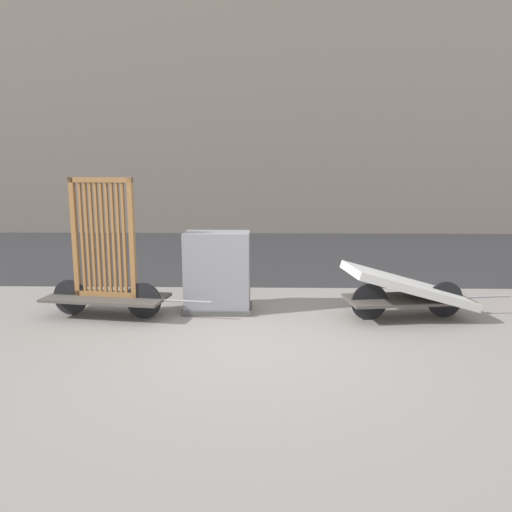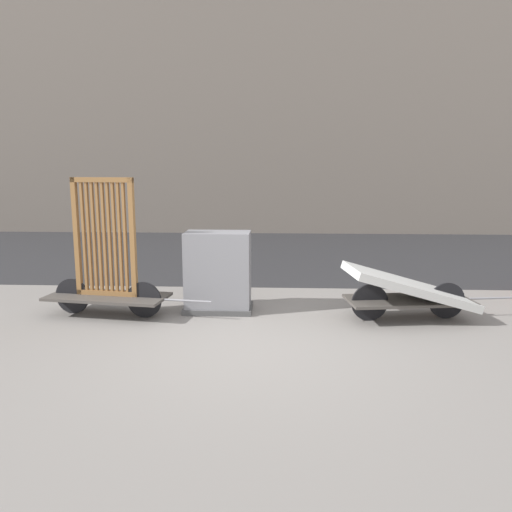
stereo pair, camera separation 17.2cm
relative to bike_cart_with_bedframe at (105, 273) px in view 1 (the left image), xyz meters
The scene contains 6 objects.
ground_plane 2.56m from the bike_cart_with_bedframe, 29.19° to the right, with size 60.00×60.00×0.00m, color gray.
road_strip 6.05m from the bike_cart_with_bedframe, 68.96° to the left, with size 56.00×7.59×0.01m.
building_facade 12.27m from the bike_cart_with_bedframe, 79.28° to the left, with size 48.00×4.00×9.25m.
bike_cart_with_bedframe is the anchor object (origin of this frame).
bike_cart_with_mattress 4.33m from the bike_cart_with_bedframe, ahead, with size 2.49×1.14×0.79m.
utility_cabinet 1.61m from the bike_cart_with_bedframe, 11.04° to the left, with size 1.02×0.60×1.20m.
Camera 1 is at (0.15, -5.73, 2.12)m, focal length 35.00 mm.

